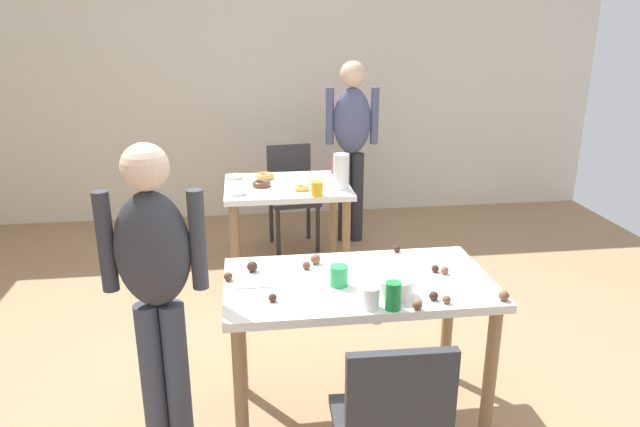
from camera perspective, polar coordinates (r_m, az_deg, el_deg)
The scene contains 34 objects.
ground_plane at distance 3.24m, azimuth 0.52°, elevation -17.69°, with size 6.40×6.40×0.00m, color #9E7A56.
wall_back at distance 5.83m, azimuth -4.02°, elevation 12.44°, with size 6.40×0.10×2.60m, color beige.
dining_table_near at distance 2.81m, azimuth 3.68°, elevation -8.40°, with size 1.24×0.68×0.75m.
dining_table_far at distance 4.35m, azimuth -3.21°, elevation 1.27°, with size 0.90×0.73×0.75m.
chair_near_table at distance 2.30m, azimuth 7.00°, elevation -19.78°, with size 0.41×0.41×0.87m.
chair_far_table at distance 5.08m, azimuth -2.77°, elevation 2.31°, with size 0.44×0.44×0.87m.
person_girl_near at distance 2.62m, azimuth -15.66°, elevation -6.00°, with size 0.45×0.22×1.44m.
person_adult_far at distance 5.07m, azimuth 3.10°, elevation 7.52°, with size 0.45×0.23×1.57m.
mixing_bowl at distance 2.61m, azimuth 7.21°, elevation -7.07°, with size 0.17×0.17×0.08m, color white.
soda_can at distance 2.49m, azimuth 7.11°, elevation -7.92°, with size 0.07×0.07×0.12m, color #198438.
fork_near at distance 2.70m, azimuth -6.42°, elevation -7.12°, with size 0.17×0.02×0.01m, color silver.
cup_near_0 at distance 2.50m, azimuth 4.93°, elevation -8.12°, with size 0.07×0.07×0.09m, color white.
cup_near_1 at distance 2.68m, azimuth 1.85°, elevation -6.05°, with size 0.08×0.08×0.10m, color green.
cake_ball_0 at distance 2.88m, azimuth 11.10°, elevation -5.26°, with size 0.04×0.04×0.04m, color #3D2319.
cake_ball_1 at distance 2.92m, azimuth -0.43°, elevation -4.44°, with size 0.05×0.05×0.05m, color brown.
cake_ball_2 at distance 2.85m, azimuth -6.59°, elevation -5.13°, with size 0.05×0.05×0.05m, color #3D2319.
cake_ball_3 at distance 2.56m, azimuth -4.62°, elevation -8.14°, with size 0.04×0.04×0.04m, color #3D2319.
cake_ball_4 at distance 2.61m, azimuth 10.96°, elevation -7.84°, with size 0.04×0.04×0.04m, color #3D2319.
cake_ball_5 at distance 2.68m, azimuth 17.40°, elevation -7.60°, with size 0.05×0.05×0.05m, color brown.
cake_ball_6 at distance 2.86m, azimuth -1.33°, elevation -5.05°, with size 0.04×0.04×0.04m, color brown.
cake_ball_7 at distance 2.52m, azimuth 9.41°, elevation -8.72°, with size 0.04×0.04×0.04m, color brown.
cake_ball_8 at distance 2.87m, azimuth 12.01°, elevation -5.40°, with size 0.04×0.04×0.04m, color brown.
cake_ball_9 at distance 2.78m, azimuth -8.89°, elevation -6.05°, with size 0.04×0.04×0.04m, color brown.
cake_ball_10 at distance 3.09m, azimuth 7.47°, elevation -3.39°, with size 0.04×0.04×0.04m, color #3D2319.
cake_ball_11 at distance 2.59m, azimuth 12.17°, elevation -8.15°, with size 0.04×0.04×0.04m, color brown.
pitcher_far at distance 4.17m, azimuth 2.06°, elevation 4.09°, with size 0.11×0.11×0.25m, color white.
cup_far_0 at distance 4.02m, azimuth -0.32°, elevation 2.42°, with size 0.08×0.08×0.10m, color yellow.
cup_far_1 at distance 4.30m, azimuth -0.64°, elevation 3.43°, with size 0.09×0.09×0.09m, color white.
cup_far_2 at distance 4.61m, azimuth 1.59°, elevation 4.60°, with size 0.08×0.08×0.11m, color red.
donut_far_0 at distance 4.16m, azimuth -1.80°, elevation 2.50°, with size 0.11×0.11×0.03m, color gold.
donut_far_1 at distance 4.27m, azimuth -5.70°, elevation 2.88°, with size 0.13×0.13×0.04m, color brown.
donut_far_2 at distance 4.51m, azimuth -8.31°, elevation 3.58°, with size 0.11×0.11×0.03m, color white.
donut_far_3 at distance 4.48m, azimuth -5.40°, elevation 3.65°, with size 0.14×0.14×0.04m, color gold.
donut_far_4 at distance 4.10m, azimuth -7.95°, elevation 2.07°, with size 0.11×0.11×0.03m, color white.
Camera 1 is at (-0.38, -2.59, 1.91)m, focal length 33.01 mm.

